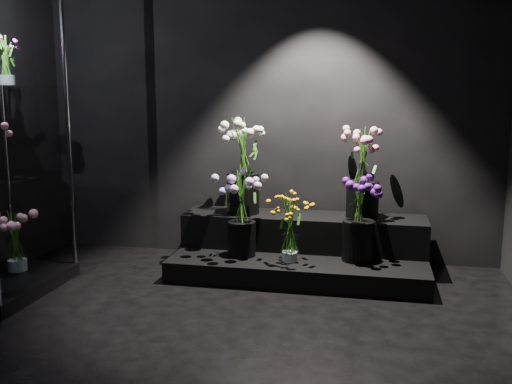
# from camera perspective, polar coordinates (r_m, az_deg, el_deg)

# --- Properties ---
(floor) EXTENTS (4.00, 4.00, 0.00)m
(floor) POSITION_cam_1_polar(r_m,az_deg,el_deg) (3.39, -5.57, -15.53)
(floor) COLOR black
(floor) RESTS_ON ground
(wall_back) EXTENTS (4.00, 0.00, 4.00)m
(wall_back) POSITION_cam_1_polar(r_m,az_deg,el_deg) (5.01, 1.09, 9.27)
(wall_back) COLOR black
(wall_back) RESTS_ON floor
(display_riser) EXTENTS (2.01, 0.89, 0.45)m
(display_riser) POSITION_cam_1_polar(r_m,az_deg,el_deg) (4.73, 4.56, -5.71)
(display_riser) COLOR black
(display_riser) RESTS_ON floor
(bouquet_orange_bells) EXTENTS (0.31, 0.31, 0.53)m
(bouquet_orange_bells) POSITION_cam_1_polar(r_m,az_deg,el_deg) (4.38, 3.42, -3.51)
(bouquet_orange_bells) COLOR white
(bouquet_orange_bells) RESTS_ON display_riser
(bouquet_lilac) EXTENTS (0.46, 0.46, 0.68)m
(bouquet_lilac) POSITION_cam_1_polar(r_m,az_deg,el_deg) (4.50, -1.45, -1.45)
(bouquet_lilac) COLOR black
(bouquet_lilac) RESTS_ON display_riser
(bouquet_purple) EXTENTS (0.33, 0.33, 0.64)m
(bouquet_purple) POSITION_cam_1_polar(r_m,az_deg,el_deg) (4.45, 10.24, -2.43)
(bouquet_purple) COLOR black
(bouquet_purple) RESTS_ON display_riser
(bouquet_cream_roses) EXTENTS (0.42, 0.42, 0.80)m
(bouquet_cream_roses) POSITION_cam_1_polar(r_m,az_deg,el_deg) (4.77, -1.30, 3.33)
(bouquet_cream_roses) COLOR black
(bouquet_cream_roses) RESTS_ON display_riser
(bouquet_pink_roses) EXTENTS (0.39, 0.39, 0.73)m
(bouquet_pink_roses) POSITION_cam_1_polar(r_m,az_deg,el_deg) (4.69, 10.68, 2.25)
(bouquet_pink_roses) COLOR black
(bouquet_pink_roses) RESTS_ON display_riser
(bouquet_case_magenta) EXTENTS (0.28, 0.28, 0.36)m
(bouquet_case_magenta) POSITION_cam_1_polar(r_m,az_deg,el_deg) (4.58, -23.83, 12.05)
(bouquet_case_magenta) COLOR white
(bouquet_case_magenta) RESTS_ON display_case
(bouquet_case_base_pink) EXTENTS (0.36, 0.36, 0.47)m
(bouquet_case_base_pink) POSITION_cam_1_polar(r_m,az_deg,el_deg) (4.74, -22.90, -4.40)
(bouquet_case_base_pink) COLOR white
(bouquet_case_base_pink) RESTS_ON display_case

